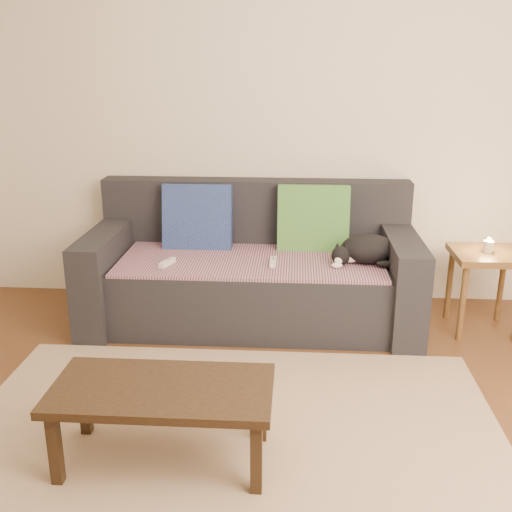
% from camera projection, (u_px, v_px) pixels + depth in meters
% --- Properties ---
extents(ground, '(4.50, 4.50, 0.00)m').
position_uv_depth(ground, '(225.00, 466.00, 2.53)').
color(ground, brown).
rests_on(ground, ground).
extents(back_wall, '(4.50, 0.04, 2.60)m').
position_uv_depth(back_wall, '(257.00, 114.00, 4.03)').
color(back_wall, beige).
rests_on(back_wall, ground).
extents(sofa, '(2.10, 0.94, 0.87)m').
position_uv_depth(sofa, '(252.00, 273.00, 3.93)').
color(sofa, '#232328').
rests_on(sofa, ground).
extents(throw_blanket, '(1.66, 0.74, 0.02)m').
position_uv_depth(throw_blanket, '(251.00, 260.00, 3.80)').
color(throw_blanket, '#3C2445').
rests_on(throw_blanket, sofa).
extents(cushion_navy, '(0.46, 0.20, 0.47)m').
position_uv_depth(cushion_navy, '(198.00, 219.00, 4.01)').
color(cushion_navy, '#141556').
rests_on(cushion_navy, throw_blanket).
extents(cushion_green, '(0.47, 0.17, 0.48)m').
position_uv_depth(cushion_green, '(313.00, 221.00, 3.96)').
color(cushion_green, '#0B4C44').
rests_on(cushion_green, throw_blanket).
extents(cat, '(0.44, 0.33, 0.18)m').
position_uv_depth(cat, '(366.00, 250.00, 3.70)').
color(cat, black).
rests_on(cat, throw_blanket).
extents(wii_remote_a, '(0.08, 0.15, 0.03)m').
position_uv_depth(wii_remote_a, '(167.00, 263.00, 3.68)').
color(wii_remote_a, white).
rests_on(wii_remote_a, throw_blanket).
extents(wii_remote_b, '(0.04, 0.15, 0.03)m').
position_uv_depth(wii_remote_b, '(273.00, 262.00, 3.69)').
color(wii_remote_b, white).
rests_on(wii_remote_b, throw_blanket).
extents(side_table, '(0.42, 0.42, 0.52)m').
position_uv_depth(side_table, '(486.00, 266.00, 3.71)').
color(side_table, brown).
rests_on(side_table, ground).
extents(candle, '(0.06, 0.06, 0.09)m').
position_uv_depth(candle, '(488.00, 246.00, 3.67)').
color(candle, beige).
rests_on(candle, side_table).
extents(rug, '(2.50, 1.80, 0.01)m').
position_uv_depth(rug, '(229.00, 443.00, 2.67)').
color(rug, tan).
rests_on(rug, ground).
extents(coffee_table, '(0.91, 0.45, 0.36)m').
position_uv_depth(coffee_table, '(162.00, 396.00, 2.46)').
color(coffee_table, '#312213').
rests_on(coffee_table, rug).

